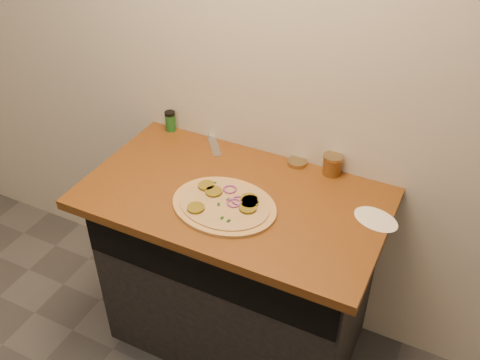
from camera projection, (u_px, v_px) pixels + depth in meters
The scene contains 8 objects.
cabinet at pixel (238, 272), 2.41m from camera, with size 1.10×0.60×0.86m, color black.
countertop at pixel (234, 197), 2.12m from camera, with size 1.20×0.70×0.04m, color brown.
pizza at pixel (225, 204), 2.04m from camera, with size 0.44×0.44×0.03m.
chefs_knife at pixel (211, 136), 2.45m from camera, with size 0.20×0.24×0.02m.
mason_jar_lid at pixel (297, 162), 2.27m from camera, with size 0.08×0.08×0.02m, color #9F8B5C.
salsa_jar at pixel (332, 164), 2.19m from camera, with size 0.08×0.08×0.09m.
spice_shaker at pixel (170, 121), 2.47m from camera, with size 0.05×0.05×0.10m.
flour_spill at pixel (376, 219), 1.98m from camera, with size 0.18×0.18×0.00m, color silver.
Camera 1 is at (0.76, -0.07, 2.19)m, focal length 40.00 mm.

